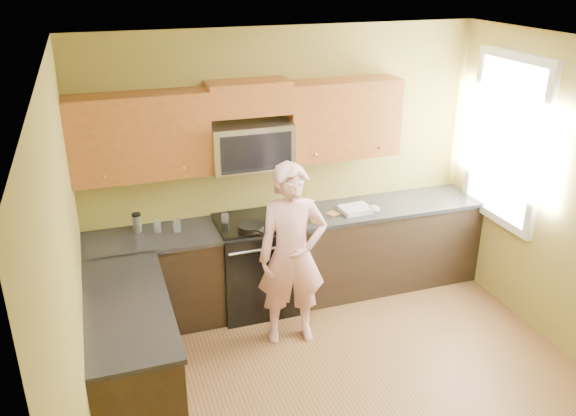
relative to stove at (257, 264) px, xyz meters
name	(u,v)px	position (x,y,z in m)	size (l,w,h in m)	color
floor	(364,405)	(0.40, -1.68, -0.47)	(4.00, 4.00, 0.00)	brown
ceiling	(387,57)	(0.40, -1.68, 2.23)	(4.00, 4.00, 0.00)	white
wall_back	(285,166)	(0.40, 0.32, 0.88)	(4.00, 4.00, 0.00)	olive
wall_left	(75,302)	(-1.60, -1.68, 0.88)	(4.00, 4.00, 0.00)	olive
cabinet_back_run	(294,260)	(0.40, 0.02, -0.03)	(4.00, 0.60, 0.88)	black
cabinet_left_run	(132,357)	(-1.30, -1.08, -0.03)	(0.60, 1.60, 0.88)	black
countertop_back	(295,219)	(0.40, 0.01, 0.43)	(4.00, 0.62, 0.04)	black
countertop_left	(127,306)	(-1.29, -1.08, 0.43)	(0.62, 1.60, 0.04)	black
stove	(257,264)	(0.00, 0.00, 0.00)	(0.76, 0.65, 0.95)	black
microwave	(251,167)	(0.00, 0.12, 0.97)	(0.76, 0.40, 0.42)	silver
upper_cab_left	(144,177)	(-0.99, 0.16, 0.97)	(1.22, 0.33, 0.75)	#935222
upper_cab_right	(341,156)	(0.94, 0.16, 0.97)	(1.12, 0.33, 0.75)	#935222
upper_cab_over_mw	(248,97)	(0.00, 0.16, 1.62)	(0.76, 0.33, 0.30)	#935222
window	(506,140)	(2.38, -0.48, 1.17)	(0.06, 1.06, 1.66)	white
woman	(292,255)	(0.16, -0.61, 0.37)	(0.62, 0.41, 1.69)	pink
frying_pan	(251,230)	(-0.10, -0.19, 0.47)	(0.24, 0.41, 0.05)	black
butter_tub	(316,221)	(0.57, -0.14, 0.45)	(0.12, 0.12, 0.08)	#FFF143
toast_slice	(333,214)	(0.78, -0.05, 0.45)	(0.11, 0.11, 0.01)	#B27F47
napkin_a	(301,224)	(0.38, -0.23, 0.48)	(0.11, 0.12, 0.06)	silver
napkin_b	(374,209)	(1.19, -0.12, 0.48)	(0.12, 0.13, 0.07)	silver
dish_towel	(355,209)	(1.02, -0.05, 0.47)	(0.30, 0.24, 0.05)	white
travel_mug	(138,231)	(-1.09, 0.17, 0.45)	(0.08, 0.08, 0.18)	silver
glass_a	(177,225)	(-0.74, 0.06, 0.51)	(0.07, 0.07, 0.12)	silver
glass_b	(157,226)	(-0.91, 0.11, 0.51)	(0.07, 0.07, 0.12)	silver
glass_c	(225,220)	(-0.29, 0.03, 0.51)	(0.07, 0.07, 0.12)	silver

